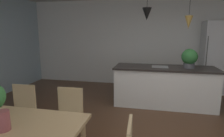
# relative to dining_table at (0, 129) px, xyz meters

# --- Properties ---
(wall_back_kitchen) EXTENTS (10.00, 0.12, 2.70)m
(wall_back_kitchen) POSITION_rel_dining_table_xyz_m (1.62, 4.53, 0.69)
(wall_back_kitchen) COLOR silver
(wall_back_kitchen) RESTS_ON ground_plane
(dining_table) EXTENTS (1.75, 0.85, 0.73)m
(dining_table) POSITION_rel_dining_table_xyz_m (0.00, 0.00, 0.00)
(dining_table) COLOR tan
(dining_table) RESTS_ON ground_plane
(chair_far_right) EXTENTS (0.43, 0.43, 0.87)m
(chair_far_right) POSITION_rel_dining_table_xyz_m (0.39, 0.80, -0.18)
(chair_far_right) COLOR tan
(chair_far_right) RESTS_ON ground_plane
(chair_far_left) EXTENTS (0.41, 0.41, 0.87)m
(chair_far_left) POSITION_rel_dining_table_xyz_m (-0.40, 0.80, -0.18)
(chair_far_left) COLOR tan
(chair_far_left) RESTS_ON ground_plane
(kitchen_island) EXTENTS (2.27, 0.82, 0.91)m
(kitchen_island) POSITION_rel_dining_table_xyz_m (1.84, 2.81, -0.20)
(kitchen_island) COLOR silver
(kitchen_island) RESTS_ON ground_plane
(refrigerator) EXTENTS (0.66, 0.67, 1.99)m
(refrigerator) POSITION_rel_dining_table_xyz_m (3.25, 4.13, 0.34)
(refrigerator) COLOR silver
(refrigerator) RESTS_ON ground_plane
(pendant_over_island_main) EXTENTS (0.21, 0.21, 0.76)m
(pendant_over_island_main) POSITION_rel_dining_table_xyz_m (1.40, 2.81, 1.42)
(pendant_over_island_main) COLOR black
(pendant_over_island_aux) EXTENTS (0.17, 0.17, 0.95)m
(pendant_over_island_aux) POSITION_rel_dining_table_xyz_m (2.28, 2.81, 1.24)
(pendant_over_island_aux) COLOR black
(potted_plant_on_island) EXTENTS (0.34, 0.34, 0.42)m
(potted_plant_on_island) POSITION_rel_dining_table_xyz_m (2.35, 2.81, 0.47)
(potted_plant_on_island) COLOR #4C4C51
(potted_plant_on_island) RESTS_ON kitchen_island
(vase_on_dining_table) EXTENTS (0.13, 0.13, 0.20)m
(vase_on_dining_table) POSITION_rel_dining_table_xyz_m (0.16, -0.12, 0.17)
(vase_on_dining_table) COLOR #994C51
(vase_on_dining_table) RESTS_ON dining_table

